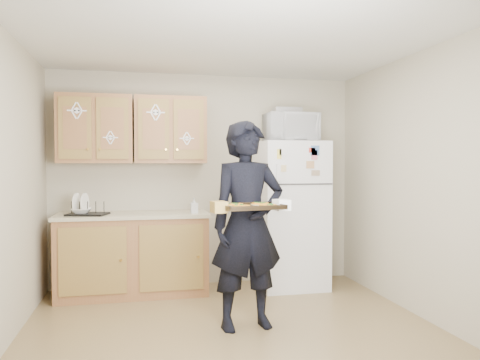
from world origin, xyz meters
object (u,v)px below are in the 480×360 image
dish_rack (88,208)px  baking_tray (251,207)px  microwave (291,128)px  refrigerator (290,214)px  person (248,225)px

dish_rack → baking_tray: bearing=-46.4°
baking_tray → microwave: bearing=52.9°
refrigerator → microwave: bearing=-107.4°
refrigerator → baking_tray: refrigerator is taller
person → baking_tray: (-0.04, -0.30, 0.18)m
person → dish_rack: size_ratio=4.64×
refrigerator → microwave: (-0.02, -0.05, 1.01)m
person → baking_tray: size_ratio=3.75×
baking_tray → dish_rack: 2.06m
baking_tray → microwave: size_ratio=0.83×
person → dish_rack: person is taller
refrigerator → baking_tray: 1.77m
refrigerator → microwave: size_ratio=2.91×
refrigerator → person: person is taller
refrigerator → person: 1.48m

